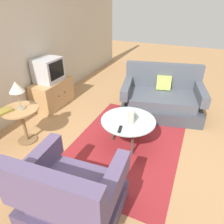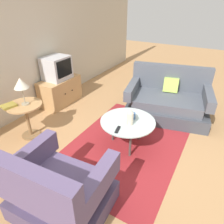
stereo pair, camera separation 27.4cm
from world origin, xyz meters
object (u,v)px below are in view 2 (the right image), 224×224
object	(u,v)px
tv_stand	(60,91)
television	(57,68)
couch	(167,101)
coffee_table	(128,123)
vase	(130,117)
armchair	(59,192)
side_table	(26,113)
book	(9,106)
tv_remote_dark	(118,130)
mug	(133,116)
table_lamp	(21,84)

from	to	relation	value
tv_stand	television	bearing A→B (deg)	90.00
couch	tv_stand	bearing A→B (deg)	3.86
tv_stand	coffee_table	bearing A→B (deg)	-107.72
tv_stand	vase	size ratio (longest dim) A/B	3.70
armchair	side_table	bearing A→B (deg)	146.28
television	coffee_table	bearing A→B (deg)	-107.58
book	tv_remote_dark	bearing A→B (deg)	-62.18
mug	side_table	bearing A→B (deg)	113.62
side_table	television	bearing A→B (deg)	18.45
table_lamp	television	bearing A→B (deg)	19.59
armchair	book	world-z (taller)	armchair
coffee_table	mug	size ratio (longest dim) A/B	6.09
vase	table_lamp	bearing A→B (deg)	107.77
armchair	book	xyz separation A→B (m)	(0.64, 1.55, 0.30)
vase	armchair	bearing A→B (deg)	172.26
armchair	mug	xyz separation A→B (m)	(1.49, -0.15, 0.18)
side_table	table_lamp	size ratio (longest dim) A/B	1.37
couch	tv_stand	size ratio (longest dim) A/B	1.86
television	mug	xyz separation A→B (m)	(-0.51, -1.96, -0.29)
tv_remote_dark	couch	bearing A→B (deg)	158.45
coffee_table	book	distance (m)	1.83
vase	coffee_table	bearing A→B (deg)	45.49
armchair	tv_remote_dark	distance (m)	1.12
couch	tv_remote_dark	world-z (taller)	couch
coffee_table	tv_stand	distance (m)	2.01
side_table	couch	bearing A→B (deg)	-44.31
television	armchair	bearing A→B (deg)	-137.89
television	vase	distance (m)	2.11
coffee_table	vase	size ratio (longest dim) A/B	3.39
armchair	television	distance (m)	2.74
table_lamp	armchair	bearing A→B (deg)	-120.65
coffee_table	tv_stand	bearing A→B (deg)	72.28
side_table	table_lamp	bearing A→B (deg)	-56.44
armchair	coffee_table	size ratio (longest dim) A/B	1.25
tv_remote_dark	vase	bearing A→B (deg)	147.79
side_table	vase	bearing A→B (deg)	-71.99
table_lamp	tv_remote_dark	distance (m)	1.59
couch	coffee_table	xyz separation A→B (m)	(-1.24, 0.26, 0.12)
side_table	armchair	bearing A→B (deg)	-119.83
mug	tv_remote_dark	size ratio (longest dim) A/B	0.82
side_table	mug	world-z (taller)	side_table
couch	table_lamp	distance (m)	2.61
couch	television	size ratio (longest dim) A/B	3.24
tv_stand	mug	xyz separation A→B (m)	(-0.51, -1.94, 0.22)
table_lamp	tv_remote_dark	world-z (taller)	table_lamp
armchair	couch	size ratio (longest dim) A/B	0.61
mug	television	bearing A→B (deg)	75.34
armchair	side_table	size ratio (longest dim) A/B	1.72
couch	tv_remote_dark	xyz separation A→B (m)	(-1.53, 0.27, 0.17)
side_table	table_lamp	world-z (taller)	table_lamp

